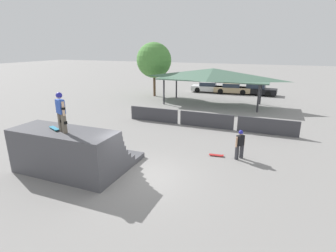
{
  "coord_description": "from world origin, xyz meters",
  "views": [
    {
      "loc": [
        5.08,
        -9.29,
        5.6
      ],
      "look_at": [
        -0.39,
        4.22,
        1.13
      ],
      "focal_mm": 28.0,
      "sensor_mm": 36.0,
      "label": 1
    }
  ],
  "objects_px": {
    "skater_on_deck": "(61,110)",
    "parked_car_black": "(256,90)",
    "tree_beside_pavilion": "(154,60)",
    "bystander_walking": "(240,142)",
    "parked_car_tan": "(232,89)",
    "parked_car_white": "(209,87)",
    "skateboard_on_deck": "(55,128)",
    "skateboard_on_ground": "(217,155)"
  },
  "relations": [
    {
      "from": "parked_car_white",
      "to": "bystander_walking",
      "type": "bearing_deg",
      "value": -77.66
    },
    {
      "from": "tree_beside_pavilion",
      "to": "parked_car_black",
      "type": "height_order",
      "value": "tree_beside_pavilion"
    },
    {
      "from": "skateboard_on_ground",
      "to": "parked_car_tan",
      "type": "relative_size",
      "value": 0.18
    },
    {
      "from": "skater_on_deck",
      "to": "parked_car_white",
      "type": "bearing_deg",
      "value": 112.14
    },
    {
      "from": "bystander_walking",
      "to": "parked_car_white",
      "type": "xyz_separation_m",
      "value": [
        -6.35,
        19.56,
        -0.31
      ]
    },
    {
      "from": "skater_on_deck",
      "to": "bystander_walking",
      "type": "bearing_deg",
      "value": 57.95
    },
    {
      "from": "skateboard_on_deck",
      "to": "tree_beside_pavilion",
      "type": "relative_size",
      "value": 0.14
    },
    {
      "from": "bystander_walking",
      "to": "parked_car_tan",
      "type": "height_order",
      "value": "bystander_walking"
    },
    {
      "from": "skateboard_on_deck",
      "to": "skateboard_on_ground",
      "type": "xyz_separation_m",
      "value": [
        6.36,
        4.52,
        -2.06
      ]
    },
    {
      "from": "skateboard_on_deck",
      "to": "parked_car_white",
      "type": "xyz_separation_m",
      "value": [
        1.13,
        24.17,
        -1.51
      ]
    },
    {
      "from": "tree_beside_pavilion",
      "to": "parked_car_tan",
      "type": "distance_m",
      "value": 10.13
    },
    {
      "from": "skateboard_on_deck",
      "to": "tree_beside_pavilion",
      "type": "distance_m",
      "value": 19.74
    },
    {
      "from": "bystander_walking",
      "to": "tree_beside_pavilion",
      "type": "distance_m",
      "value": 18.88
    },
    {
      "from": "parked_car_white",
      "to": "parked_car_black",
      "type": "bearing_deg",
      "value": -3.46
    },
    {
      "from": "bystander_walking",
      "to": "skateboard_on_ground",
      "type": "bearing_deg",
      "value": -47.63
    },
    {
      "from": "parked_car_white",
      "to": "parked_car_tan",
      "type": "height_order",
      "value": "same"
    },
    {
      "from": "skateboard_on_ground",
      "to": "tree_beside_pavilion",
      "type": "height_order",
      "value": "tree_beside_pavilion"
    },
    {
      "from": "bystander_walking",
      "to": "parked_car_tan",
      "type": "bearing_deg",
      "value": -132.38
    },
    {
      "from": "bystander_walking",
      "to": "parked_car_white",
      "type": "distance_m",
      "value": 20.57
    },
    {
      "from": "tree_beside_pavilion",
      "to": "skater_on_deck",
      "type": "bearing_deg",
      "value": -76.4
    },
    {
      "from": "skateboard_on_deck",
      "to": "parked_car_white",
      "type": "relative_size",
      "value": 0.19
    },
    {
      "from": "skateboard_on_deck",
      "to": "parked_car_tan",
      "type": "xyz_separation_m",
      "value": [
        4.02,
        24.22,
        -1.51
      ]
    },
    {
      "from": "skater_on_deck",
      "to": "parked_car_black",
      "type": "distance_m",
      "value": 25.43
    },
    {
      "from": "skater_on_deck",
      "to": "parked_car_white",
      "type": "xyz_separation_m",
      "value": [
        0.53,
        24.3,
        -2.44
      ]
    },
    {
      "from": "parked_car_tan",
      "to": "parked_car_black",
      "type": "bearing_deg",
      "value": -2.8
    },
    {
      "from": "tree_beside_pavilion",
      "to": "parked_car_white",
      "type": "height_order",
      "value": "tree_beside_pavilion"
    },
    {
      "from": "tree_beside_pavilion",
      "to": "parked_car_black",
      "type": "relative_size",
      "value": 1.32
    },
    {
      "from": "parked_car_white",
      "to": "parked_car_black",
      "type": "xyz_separation_m",
      "value": [
        5.76,
        0.22,
        0.0
      ]
    },
    {
      "from": "parked_car_white",
      "to": "skater_on_deck",
      "type": "bearing_deg",
      "value": -96.91
    },
    {
      "from": "tree_beside_pavilion",
      "to": "bystander_walking",
      "type": "bearing_deg",
      "value": -51.61
    },
    {
      "from": "skateboard_on_deck",
      "to": "skateboard_on_ground",
      "type": "distance_m",
      "value": 8.07
    },
    {
      "from": "bystander_walking",
      "to": "parked_car_tan",
      "type": "relative_size",
      "value": 0.35
    },
    {
      "from": "parked_car_tan",
      "to": "tree_beside_pavilion",
      "type": "bearing_deg",
      "value": -154.41
    },
    {
      "from": "parked_car_tan",
      "to": "parked_car_black",
      "type": "height_order",
      "value": "same"
    },
    {
      "from": "skateboard_on_ground",
      "to": "parked_car_white",
      "type": "relative_size",
      "value": 0.18
    },
    {
      "from": "skater_on_deck",
      "to": "parked_car_black",
      "type": "xyz_separation_m",
      "value": [
        6.3,
        24.52,
        -2.44
      ]
    },
    {
      "from": "skater_on_deck",
      "to": "bystander_walking",
      "type": "distance_m",
      "value": 8.63
    },
    {
      "from": "tree_beside_pavilion",
      "to": "skateboard_on_deck",
      "type": "bearing_deg",
      "value": -78.02
    },
    {
      "from": "skateboard_on_deck",
      "to": "tree_beside_pavilion",
      "type": "xyz_separation_m",
      "value": [
        -4.08,
        19.21,
        1.94
      ]
    },
    {
      "from": "skater_on_deck",
      "to": "skateboard_on_deck",
      "type": "distance_m",
      "value": 1.12
    },
    {
      "from": "skateboard_on_deck",
      "to": "parked_car_black",
      "type": "relative_size",
      "value": 0.18
    },
    {
      "from": "skater_on_deck",
      "to": "skateboard_on_ground",
      "type": "xyz_separation_m",
      "value": [
        5.76,
        4.65,
        -2.99
      ]
    }
  ]
}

